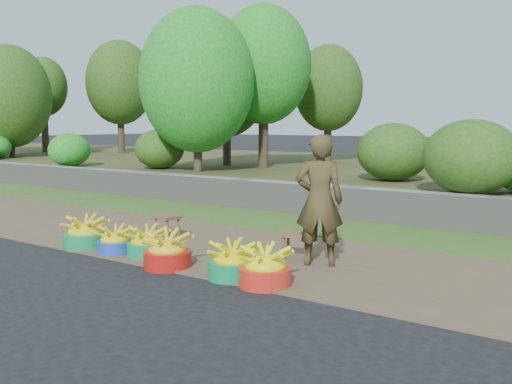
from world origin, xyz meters
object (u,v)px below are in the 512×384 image
Objects in this scene: basin_e at (232,262)px; stool_right at (297,238)px; stool_left at (167,220)px; basin_b at (116,242)px; vendor_woman at (319,200)px; basin_a at (86,234)px; basin_f at (265,269)px; basin_c at (148,244)px; basin_d at (168,252)px.

stool_right is at bearing 82.29° from basin_e.
stool_right is at bearing -0.52° from stool_left.
basin_e is at bearing -2.10° from basin_b.
basin_e is 1.20m from vendor_woman.
basin_f is at bearing -1.81° from basin_a.
basin_a is at bearing -174.91° from basin_c.
basin_a is 1.10× the size of basin_c.
basin_a is at bearing -114.37° from stool_left.
basin_f is 0.36× the size of vendor_woman.
stool_right is (0.14, 1.04, 0.10)m from basin_e.
basin_f is (1.80, -0.18, 0.01)m from basin_c.
basin_e is at bearing -1.39° from basin_a.
vendor_woman reaches higher than basin_e.
basin_a is 1.03× the size of basin_d.
vendor_woman is (1.86, 0.78, 0.58)m from basin_c.
basin_a reaches higher than basin_d.
vendor_woman is at bearing 20.39° from basin_b.
basin_b is 2.56m from vendor_woman.
basin_c is 2.10m from vendor_woman.
basin_a reaches higher than stool_left.
stool_right is (0.98, 1.11, 0.09)m from basin_d.
vendor_woman is at bearing 86.56° from basin_f.
vendor_woman is at bearing -17.59° from stool_right.
basin_e is 0.43m from basin_f.
basin_f is 1.12m from stool_right.
basin_e reaches higher than stool_right.
stool_left is (-0.57, 0.91, 0.10)m from basin_c.
basin_a is at bearing -11.43° from vendor_woman.
basin_e is (1.84, -0.07, 0.02)m from basin_b.
basin_f reaches higher than basin_c.
basin_a reaches higher than stool_right.
basin_d reaches higher than basin_b.
stool_right is (1.51, 0.89, 0.10)m from basin_c.
basin_c is 0.97× the size of basin_e.
basin_b is 1.10× the size of stool_right.
stool_right is (1.98, 0.98, 0.12)m from basin_b.
basin_b is 2.27m from basin_f.
basin_f is at bearing -2.49° from basin_b.
basin_e is 1.24× the size of stool_right.
basin_b is at bearing 177.51° from basin_f.
basin_a is at bearing 178.61° from basin_e.
basin_a is 1.11m from stool_left.
basin_e reaches higher than basin_b.
basin_a reaches higher than basin_c.
basin_c is 0.94× the size of basin_f.
basin_d is 1.27m from basin_f.
basin_d is at bearing -175.51° from basin_e.
vendor_woman is (2.43, -0.13, 0.47)m from stool_left.
basin_c is (0.47, 0.08, 0.02)m from basin_b.
basin_d is (1.00, -0.13, 0.03)m from basin_b.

